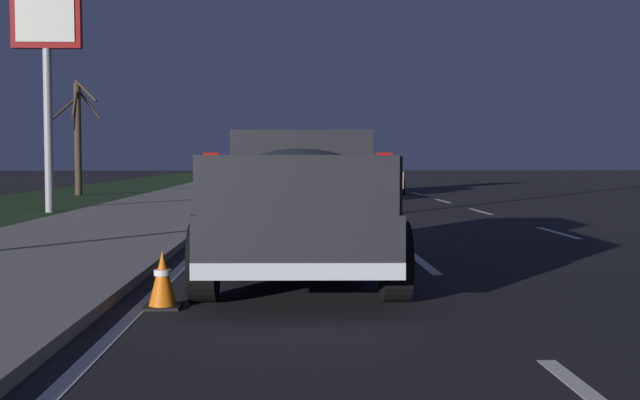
# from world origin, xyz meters

# --- Properties ---
(ground) EXTENTS (144.00, 144.00, 0.00)m
(ground) POSITION_xyz_m (27.00, 0.00, 0.00)
(ground) COLOR black
(sidewalk_shoulder) EXTENTS (108.00, 4.00, 0.12)m
(sidewalk_shoulder) POSITION_xyz_m (27.00, 7.45, 0.06)
(sidewalk_shoulder) COLOR gray
(sidewalk_shoulder) RESTS_ON ground
(grass_verge) EXTENTS (108.00, 6.00, 0.01)m
(grass_verge) POSITION_xyz_m (27.00, 12.45, 0.00)
(grass_verge) COLOR #1E3819
(grass_verge) RESTS_ON ground
(lane_markings) EXTENTS (108.00, 7.04, 0.01)m
(lane_markings) POSITION_xyz_m (29.58, 3.09, 0.00)
(lane_markings) COLOR silver
(lane_markings) RESTS_ON ground
(pickup_truck) EXTENTS (5.47, 2.38, 1.87)m
(pickup_truck) POSITION_xyz_m (9.68, 3.50, 0.98)
(pickup_truck) COLOR #232328
(pickup_truck) RESTS_ON ground
(sedan_tan) EXTENTS (4.42, 2.05, 1.54)m
(sedan_tan) POSITION_xyz_m (32.94, -0.05, 0.78)
(sedan_tan) COLOR #9E845B
(sedan_tan) RESTS_ON ground
(sedan_black) EXTENTS (4.42, 2.06, 1.54)m
(sedan_black) POSITION_xyz_m (24.87, 3.66, 0.78)
(sedan_black) COLOR black
(sedan_black) RESTS_ON ground
(gas_price_sign) EXTENTS (0.27, 1.90, 6.74)m
(gas_price_sign) POSITION_xyz_m (21.58, 10.37, 5.06)
(gas_price_sign) COLOR #99999E
(gas_price_sign) RESTS_ON ground
(bare_tree_far) EXTENTS (1.45, 1.90, 4.74)m
(bare_tree_far) POSITION_xyz_m (31.80, 12.34, 2.51)
(bare_tree_far) COLOR #423323
(bare_tree_far) RESTS_ON ground
(traffic_cone_near) EXTENTS (0.36, 0.36, 0.58)m
(traffic_cone_near) POSITION_xyz_m (7.53, 4.92, 0.28)
(traffic_cone_near) COLOR black
(traffic_cone_near) RESTS_ON ground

